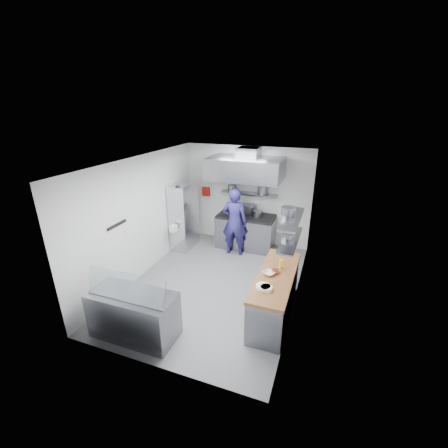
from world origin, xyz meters
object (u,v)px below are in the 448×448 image
at_px(chef, 234,222).
at_px(display_case, 134,315).
at_px(gas_range, 246,232).
at_px(wire_rack, 184,216).

xyz_separation_m(chef, display_case, (-0.64, -3.59, -0.50)).
height_order(chef, display_case, chef).
bearing_deg(gas_range, display_case, -101.21).
bearing_deg(wire_rack, gas_range, 19.87).
distance_m(gas_range, chef, 0.72).
xyz_separation_m(wire_rack, display_case, (0.82, -3.51, -0.50)).
xyz_separation_m(gas_range, display_case, (-0.81, -4.10, -0.03)).
relative_size(chef, wire_rack, 1.00).
distance_m(wire_rack, display_case, 3.64).
bearing_deg(wire_rack, chef, 3.14).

